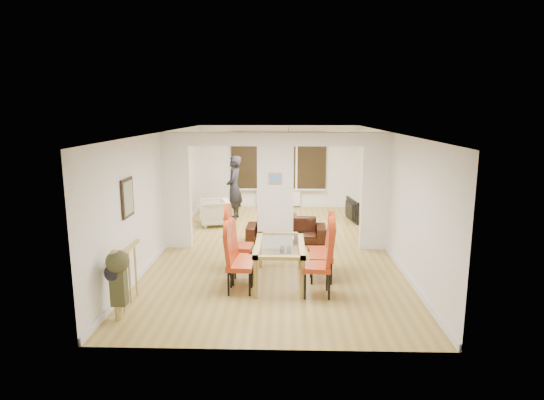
{
  "coord_description": "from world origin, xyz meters",
  "views": [
    {
      "loc": [
        0.22,
        -9.92,
        3.07
      ],
      "look_at": [
        -0.09,
        0.6,
        0.98
      ],
      "focal_mm": 30.0,
      "sensor_mm": 36.0,
      "label": 1
    }
  ],
  "objects_px": {
    "dining_chair_rb": "(321,253)",
    "television": "(348,210)",
    "dining_table": "(280,263)",
    "dining_chair_lb": "(243,255)",
    "dining_chair_lc": "(240,242)",
    "dining_chair_la": "(240,262)",
    "sofa": "(286,230)",
    "bowl": "(272,215)",
    "dining_chair_ra": "(317,262)",
    "dining_chair_rc": "(320,246)",
    "bottle": "(272,210)",
    "armchair": "(215,212)",
    "coffee_table": "(280,219)",
    "person": "(234,188)"
  },
  "relations": [
    {
      "from": "dining_chair_lb",
      "to": "sofa",
      "type": "height_order",
      "value": "dining_chair_lb"
    },
    {
      "from": "bowl",
      "to": "television",
      "type": "bearing_deg",
      "value": 8.62
    },
    {
      "from": "bowl",
      "to": "coffee_table",
      "type": "bearing_deg",
      "value": 22.55
    },
    {
      "from": "dining_table",
      "to": "television",
      "type": "distance_m",
      "value": 5.07
    },
    {
      "from": "dining_chair_rb",
      "to": "armchair",
      "type": "xyz_separation_m",
      "value": [
        -2.56,
        4.04,
        -0.18
      ]
    },
    {
      "from": "dining_chair_rb",
      "to": "dining_chair_rc",
      "type": "bearing_deg",
      "value": 90.01
    },
    {
      "from": "dining_chair_lc",
      "to": "television",
      "type": "bearing_deg",
      "value": 62.09
    },
    {
      "from": "dining_chair_rb",
      "to": "television",
      "type": "bearing_deg",
      "value": 78.33
    },
    {
      "from": "dining_table",
      "to": "television",
      "type": "xyz_separation_m",
      "value": [
        1.87,
        4.71,
        -0.06
      ]
    },
    {
      "from": "dining_chair_rb",
      "to": "television",
      "type": "xyz_separation_m",
      "value": [
        1.13,
        4.64,
        -0.22
      ]
    },
    {
      "from": "dining_chair_lb",
      "to": "person",
      "type": "height_order",
      "value": "person"
    },
    {
      "from": "dining_chair_lc",
      "to": "dining_chair_rb",
      "type": "distance_m",
      "value": 1.58
    },
    {
      "from": "dining_chair_ra",
      "to": "sofa",
      "type": "relative_size",
      "value": 0.63
    },
    {
      "from": "dining_table",
      "to": "dining_chair_ra",
      "type": "height_order",
      "value": "dining_chair_ra"
    },
    {
      "from": "bottle",
      "to": "dining_table",
      "type": "bearing_deg",
      "value": -86.62
    },
    {
      "from": "dining_chair_la",
      "to": "dining_chair_ra",
      "type": "bearing_deg",
      "value": -2.68
    },
    {
      "from": "dining_chair_rb",
      "to": "dining_chair_lc",
      "type": "bearing_deg",
      "value": 165.11
    },
    {
      "from": "dining_chair_lc",
      "to": "television",
      "type": "xyz_separation_m",
      "value": [
        2.64,
        4.18,
        -0.27
      ]
    },
    {
      "from": "dining_table",
      "to": "armchair",
      "type": "height_order",
      "value": "dining_table"
    },
    {
      "from": "dining_chair_lc",
      "to": "bowl",
      "type": "bearing_deg",
      "value": 87.07
    },
    {
      "from": "television",
      "to": "bowl",
      "type": "height_order",
      "value": "television"
    },
    {
      "from": "dining_chair_lb",
      "to": "dining_chair_lc",
      "type": "relative_size",
      "value": 0.89
    },
    {
      "from": "television",
      "to": "coffee_table",
      "type": "distance_m",
      "value": 1.94
    },
    {
      "from": "sofa",
      "to": "television",
      "type": "height_order",
      "value": "television"
    },
    {
      "from": "dining_table",
      "to": "sofa",
      "type": "height_order",
      "value": "dining_table"
    },
    {
      "from": "dining_chair_la",
      "to": "dining_chair_lc",
      "type": "xyz_separation_m",
      "value": [
        -0.09,
        1.01,
        0.04
      ]
    },
    {
      "from": "dining_chair_ra",
      "to": "television",
      "type": "xyz_separation_m",
      "value": [
        1.25,
        5.28,
        -0.28
      ]
    },
    {
      "from": "dining_chair_lc",
      "to": "bottle",
      "type": "relative_size",
      "value": 3.89
    },
    {
      "from": "coffee_table",
      "to": "dining_chair_rc",
      "type": "bearing_deg",
      "value": -78.61
    },
    {
      "from": "television",
      "to": "dining_chair_ra",
      "type": "bearing_deg",
      "value": 157.74
    },
    {
      "from": "dining_chair_ra",
      "to": "person",
      "type": "height_order",
      "value": "person"
    },
    {
      "from": "dining_chair_rc",
      "to": "bowl",
      "type": "height_order",
      "value": "dining_chair_rc"
    },
    {
      "from": "television",
      "to": "dining_chair_la",
      "type": "bearing_deg",
      "value": 144.9
    },
    {
      "from": "dining_chair_ra",
      "to": "bowl",
      "type": "distance_m",
      "value": 5.05
    },
    {
      "from": "dining_chair_rb",
      "to": "dining_chair_lb",
      "type": "bearing_deg",
      "value": -173.52
    },
    {
      "from": "dining_chair_lc",
      "to": "dining_chair_ra",
      "type": "xyz_separation_m",
      "value": [
        1.39,
        -1.1,
        0.01
      ]
    },
    {
      "from": "dining_table",
      "to": "armchair",
      "type": "distance_m",
      "value": 4.49
    },
    {
      "from": "dining_chair_lb",
      "to": "dining_chair_rb",
      "type": "bearing_deg",
      "value": 12.25
    },
    {
      "from": "dining_chair_lc",
      "to": "dining_chair_rb",
      "type": "xyz_separation_m",
      "value": [
        1.51,
        -0.46,
        -0.05
      ]
    },
    {
      "from": "dining_table",
      "to": "armchair",
      "type": "xyz_separation_m",
      "value": [
        -1.82,
        4.11,
        -0.01
      ]
    },
    {
      "from": "dining_chair_rc",
      "to": "bottle",
      "type": "relative_size",
      "value": 3.55
    },
    {
      "from": "dining_chair_ra",
      "to": "dining_chair_la",
      "type": "bearing_deg",
      "value": -179.58
    },
    {
      "from": "dining_chair_rc",
      "to": "bottle",
      "type": "bearing_deg",
      "value": 98.63
    },
    {
      "from": "sofa",
      "to": "dining_chair_lc",
      "type": "bearing_deg",
      "value": -110.99
    },
    {
      "from": "dining_chair_la",
      "to": "television",
      "type": "height_order",
      "value": "dining_chair_la"
    },
    {
      "from": "dining_chair_lb",
      "to": "dining_chair_rc",
      "type": "height_order",
      "value": "dining_chair_rc"
    },
    {
      "from": "dining_chair_rb",
      "to": "person",
      "type": "distance_m",
      "value": 5.24
    },
    {
      "from": "dining_chair_lb",
      "to": "person",
      "type": "relative_size",
      "value": 0.57
    },
    {
      "from": "bottle",
      "to": "person",
      "type": "bearing_deg",
      "value": 159.33
    },
    {
      "from": "bowl",
      "to": "dining_chair_ra",
      "type": "bearing_deg",
      "value": -79.75
    }
  ]
}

